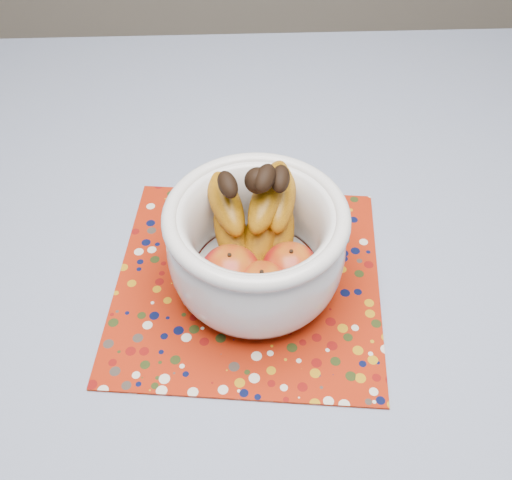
# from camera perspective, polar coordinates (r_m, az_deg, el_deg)

# --- Properties ---
(table) EXTENTS (1.20, 1.20, 0.75)m
(table) POSITION_cam_1_polar(r_m,az_deg,el_deg) (0.91, 1.71, -6.35)
(table) COLOR brown
(table) RESTS_ON ground
(tablecloth) EXTENTS (1.32, 1.32, 0.01)m
(tablecloth) POSITION_cam_1_polar(r_m,az_deg,el_deg) (0.85, 1.84, -3.11)
(tablecloth) COLOR slate
(tablecloth) RESTS_ON table
(placemat) EXTENTS (0.40, 0.40, 0.00)m
(placemat) POSITION_cam_1_polar(r_m,az_deg,el_deg) (0.83, -0.77, -3.89)
(placemat) COLOR #971D08
(placemat) RESTS_ON tablecloth
(fruit_bowl) EXTENTS (0.23, 0.23, 0.19)m
(fruit_bowl) POSITION_cam_1_polar(r_m,az_deg,el_deg) (0.77, 0.05, 0.13)
(fruit_bowl) COLOR silver
(fruit_bowl) RESTS_ON placemat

